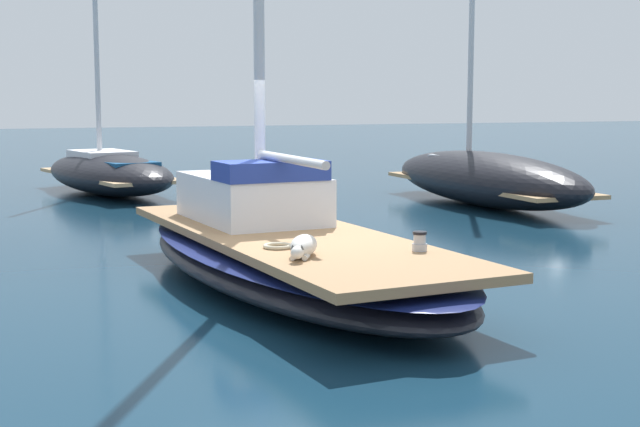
% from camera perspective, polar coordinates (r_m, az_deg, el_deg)
% --- Properties ---
extents(ground_plane, '(120.00, 120.00, 0.00)m').
position_cam_1_polar(ground_plane, '(10.97, -1.99, -4.62)').
color(ground_plane, '#143347').
extents(sailboat_main, '(2.94, 7.37, 0.66)m').
position_cam_1_polar(sailboat_main, '(10.91, -2.00, -2.89)').
color(sailboat_main, black).
rests_on(sailboat_main, ground).
extents(cabin_house, '(1.53, 2.30, 0.84)m').
position_cam_1_polar(cabin_house, '(11.83, -4.22, 1.17)').
color(cabin_house, silver).
rests_on(cabin_house, sailboat_main).
extents(dog_white, '(0.57, 0.86, 0.22)m').
position_cam_1_polar(dog_white, '(9.19, -1.08, -2.10)').
color(dog_white, silver).
rests_on(dog_white, sailboat_main).
extents(deck_winch, '(0.16, 0.16, 0.21)m').
position_cam_1_polar(deck_winch, '(9.58, 6.34, -1.80)').
color(deck_winch, '#B7B7BC').
rests_on(deck_winch, sailboat_main).
extents(coiled_rope, '(0.32, 0.32, 0.04)m').
position_cam_1_polar(coiled_rope, '(9.73, -2.69, -2.08)').
color(coiled_rope, beige).
rests_on(coiled_rope, sailboat_main).
extents(moored_boat_far_astern, '(3.23, 6.08, 6.40)m').
position_cam_1_polar(moored_boat_far_astern, '(21.90, -13.24, 2.58)').
color(moored_boat_far_astern, black).
rests_on(moored_boat_far_astern, ground).
extents(moored_boat_starboard_side, '(2.20, 6.93, 7.09)m').
position_cam_1_polar(moored_boat_starboard_side, '(19.44, 10.44, 2.28)').
color(moored_boat_starboard_side, black).
rests_on(moored_boat_starboard_side, ground).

